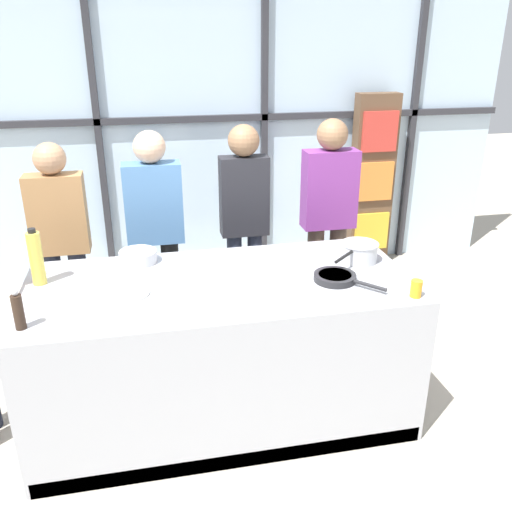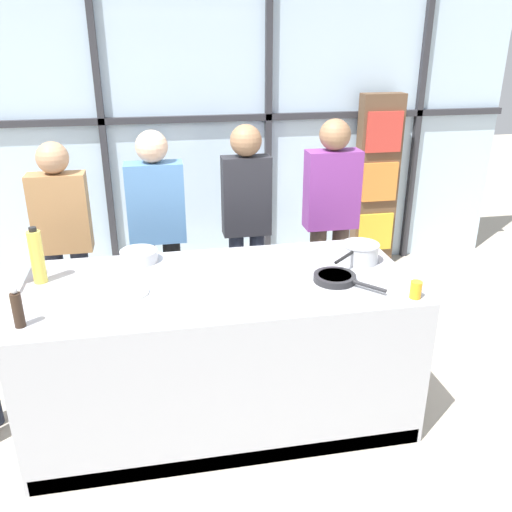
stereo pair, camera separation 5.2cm
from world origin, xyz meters
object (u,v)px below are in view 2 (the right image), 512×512
object	(u,v)px
mixing_bowl	(139,255)
oil_bottle	(37,257)
spectator_center_left	(157,226)
white_plate	(128,292)
saucepan	(360,252)
juice_glass_near	(416,290)
frying_pan	(336,278)
spectator_far_left	(64,235)
spectator_far_right	(331,212)
pepper_grinder	(18,309)
spectator_center_right	(246,215)

from	to	relation	value
mixing_bowl	oil_bottle	world-z (taller)	oil_bottle
spectator_center_left	white_plate	world-z (taller)	spectator_center_left
white_plate	spectator_center_left	bearing A→B (deg)	80.38
white_plate	saucepan	bearing A→B (deg)	7.61
oil_bottle	juice_glass_near	distance (m)	2.14
frying_pan	spectator_far_left	bearing A→B (deg)	145.44
spectator_center_left	spectator_far_right	world-z (taller)	spectator_far_right
mixing_bowl	pepper_grinder	world-z (taller)	pepper_grinder
saucepan	pepper_grinder	size ratio (longest dim) A/B	1.69
mixing_bowl	juice_glass_near	size ratio (longest dim) A/B	2.42
saucepan	oil_bottle	xyz separation A→B (m)	(-1.94, 0.06, 0.10)
white_plate	pepper_grinder	distance (m)	0.59
pepper_grinder	mixing_bowl	bearing A→B (deg)	51.98
spectator_far_left	pepper_grinder	bearing A→B (deg)	89.05
spectator_far_left	frying_pan	xyz separation A→B (m)	(1.68, -1.16, 0.04)
pepper_grinder	juice_glass_near	xyz separation A→B (m)	(2.07, -0.07, -0.05)
spectator_center_left	pepper_grinder	distance (m)	1.54
spectator_center_right	juice_glass_near	bearing A→B (deg)	115.49
saucepan	spectator_center_left	bearing A→B (deg)	144.05
spectator_far_right	frying_pan	xyz separation A→B (m)	(-0.35, -1.16, -0.02)
spectator_center_right	saucepan	xyz separation A→B (m)	(0.57, -0.91, 0.01)
spectator_center_right	oil_bottle	bearing A→B (deg)	31.76
frying_pan	mixing_bowl	xyz separation A→B (m)	(-1.13, 0.52, 0.02)
frying_pan	spectator_far_right	bearing A→B (deg)	73.34
spectator_far_right	saucepan	size ratio (longest dim) A/B	4.70
white_plate	juice_glass_near	xyz separation A→B (m)	(1.55, -0.35, 0.04)
oil_bottle	juice_glass_near	world-z (taller)	oil_bottle
spectator_center_left	spectator_center_right	distance (m)	0.68
juice_glass_near	saucepan	bearing A→B (deg)	102.23
saucepan	white_plate	size ratio (longest dim) A/B	1.55
white_plate	pepper_grinder	size ratio (longest dim) A/B	1.09
frying_pan	pepper_grinder	world-z (taller)	pepper_grinder
spectator_far_left	frying_pan	size ratio (longest dim) A/B	4.25
spectator_center_left	saucepan	bearing A→B (deg)	144.05
saucepan	white_plate	bearing A→B (deg)	-172.39
spectator_far_right	juice_glass_near	distance (m)	1.45
mixing_bowl	pepper_grinder	xyz separation A→B (m)	(-0.57, -0.73, 0.06)
frying_pan	spectator_center_left	bearing A→B (deg)	130.97
spectator_far_right	mixing_bowl	size ratio (longest dim) A/B	7.17
spectator_center_right	mixing_bowl	distance (m)	1.03
spectator_far_left	white_plate	size ratio (longest dim) A/B	6.86
spectator_center_left	spectator_far_right	size ratio (longest dim) A/B	0.98
spectator_far_right	frying_pan	bearing A→B (deg)	73.34
spectator_far_right	frying_pan	distance (m)	1.21
white_plate	oil_bottle	size ratio (longest dim) A/B	0.69
frying_pan	oil_bottle	world-z (taller)	oil_bottle
spectator_far_left	spectator_center_left	bearing A→B (deg)	-180.00
spectator_center_right	frying_pan	distance (m)	1.21
spectator_far_right	saucepan	world-z (taller)	spectator_far_right
spectator_center_left	juice_glass_near	xyz separation A→B (m)	(1.37, -1.45, 0.04)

